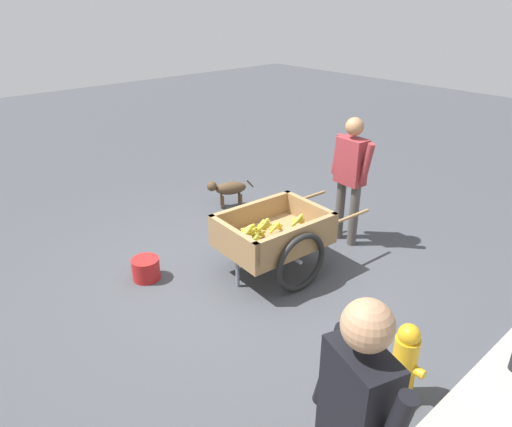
{
  "coord_description": "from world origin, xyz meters",
  "views": [
    {
      "loc": [
        2.68,
        3.21,
        2.76
      ],
      "look_at": [
        -0.14,
        0.03,
        0.75
      ],
      "focal_mm": 32.74,
      "sensor_mm": 36.0,
      "label": 1
    }
  ],
  "objects": [
    {
      "name": "plastic_bucket",
      "position": [
        0.76,
        -0.72,
        0.12
      ],
      "size": [
        0.29,
        0.29,
        0.24
      ],
      "primitive_type": "cylinder",
      "color": "#B21E1E",
      "rests_on": "ground"
    },
    {
      "name": "fire_hydrant",
      "position": [
        0.16,
        1.98,
        0.33
      ],
      "size": [
        0.25,
        0.25,
        0.67
      ],
      "color": "gold",
      "rests_on": "ground"
    },
    {
      "name": "vendor_person",
      "position": [
        -1.49,
        0.14,
        0.91
      ],
      "size": [
        0.22,
        0.58,
        1.53
      ],
      "color": "#4C4742",
      "rests_on": "ground"
    },
    {
      "name": "dog",
      "position": [
        -1.06,
        -1.61,
        0.27
      ],
      "size": [
        0.62,
        0.36,
        0.4
      ],
      "color": "#4C3823",
      "rests_on": "ground"
    },
    {
      "name": "ground_plane",
      "position": [
        0.0,
        0.0,
        0.0
      ],
      "size": [
        24.0,
        24.0,
        0.0
      ],
      "primitive_type": "plane",
      "color": "#3D3F44"
    },
    {
      "name": "fruit_cart",
      "position": [
        -0.33,
        0.08,
        0.44
      ],
      "size": [
        1.69,
        0.98,
        0.73
      ],
      "color": "#937047",
      "rests_on": "ground"
    },
    {
      "name": "cyclist_person",
      "position": [
        1.35,
        2.38,
        1.0
      ],
      "size": [
        0.29,
        0.59,
        1.66
      ],
      "color": "#4C4742",
      "rests_on": "ground"
    }
  ]
}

